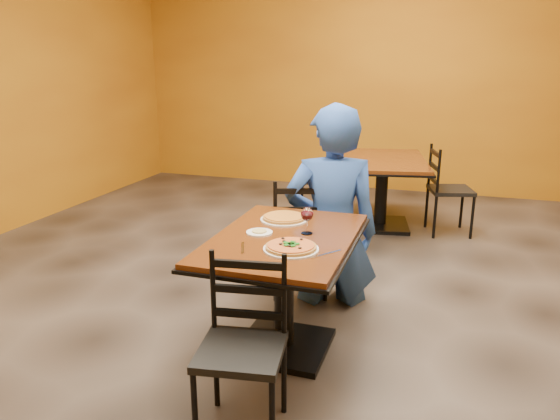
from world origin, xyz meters
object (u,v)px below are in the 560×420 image
(chair_main_far, at_px, (300,235))
(chair_second_left, at_px, (318,179))
(diner, at_px, (332,205))
(plate_main, at_px, (291,249))
(pizza_far, at_px, (284,217))
(side_plate, at_px, (259,232))
(wine_glass, at_px, (307,219))
(chair_main_near, at_px, (241,352))
(table_second, at_px, (382,176))
(table_main, at_px, (284,266))
(pizza_main, at_px, (291,246))
(plate_far, at_px, (284,219))
(chair_second_right, at_px, (451,191))

(chair_main_far, xyz_separation_m, chair_second_left, (-0.33, 1.86, 0.02))
(diner, distance_m, plate_main, 1.02)
(pizza_far, distance_m, side_plate, 0.31)
(chair_second_left, xyz_separation_m, wine_glass, (0.59, -2.65, 0.36))
(chair_main_near, bearing_deg, side_plate, 94.93)
(table_second, height_order, wine_glass, wine_glass)
(pizza_far, bearing_deg, side_plate, -101.54)
(table_main, height_order, pizza_far, pizza_far)
(pizza_main, bearing_deg, wine_glass, 88.39)
(pizza_main, distance_m, pizza_far, 0.56)
(table_main, height_order, diner, diner)
(pizza_far, bearing_deg, table_main, -72.27)
(table_main, height_order, table_second, same)
(chair_main_far, height_order, plate_main, chair_main_far)
(diner, xyz_separation_m, plate_far, (-0.21, -0.50, 0.02))
(plate_far, bearing_deg, side_plate, -101.54)
(chair_second_right, bearing_deg, table_main, 145.45)
(plate_far, xyz_separation_m, wine_glass, (0.21, -0.22, 0.08))
(chair_second_right, relative_size, wine_glass, 5.07)
(plate_far, bearing_deg, pizza_far, 0.00)
(chair_main_near, distance_m, wine_glass, 0.98)
(chair_second_left, relative_size, diner, 0.65)
(chair_second_right, bearing_deg, side_plate, 142.45)
(table_main, xyz_separation_m, diner, (0.11, 0.81, 0.18))
(chair_main_near, xyz_separation_m, plate_far, (-0.14, 1.11, 0.32))
(plate_far, xyz_separation_m, side_plate, (-0.06, -0.30, 0.00))
(chair_main_far, bearing_deg, chair_second_left, -97.74)
(chair_second_left, height_order, pizza_far, chair_second_left)
(plate_main, relative_size, plate_far, 1.00)
(chair_main_near, bearing_deg, chair_second_right, 66.79)
(chair_second_right, xyz_separation_m, side_plate, (-1.10, -2.73, 0.30))
(table_main, bearing_deg, table_second, 85.18)
(table_second, relative_size, side_plate, 9.22)
(pizza_main, bearing_deg, plate_far, 111.49)
(chair_main_far, xyz_separation_m, side_plate, (-0.01, -0.87, 0.29))
(table_second, relative_size, diner, 1.00)
(diner, bearing_deg, plate_main, 72.54)
(chair_second_left, distance_m, chair_second_right, 1.41)
(side_plate, bearing_deg, plate_main, -39.49)
(table_main, height_order, pizza_main, pizza_main)
(plate_far, bearing_deg, chair_second_right, 66.90)
(side_plate, xyz_separation_m, wine_glass, (0.27, 0.08, 0.08))
(pizza_main, relative_size, plate_far, 0.92)
(chair_main_far, xyz_separation_m, plate_far, (0.05, -0.57, 0.29))
(chair_main_far, height_order, pizza_far, chair_main_far)
(diner, bearing_deg, chair_main_near, 70.29)
(chair_second_right, distance_m, pizza_far, 2.66)
(chair_second_right, xyz_separation_m, wine_glass, (-0.82, -2.65, 0.38))
(table_second, bearing_deg, plate_far, -97.72)
(pizza_far, bearing_deg, chair_second_left, 98.83)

